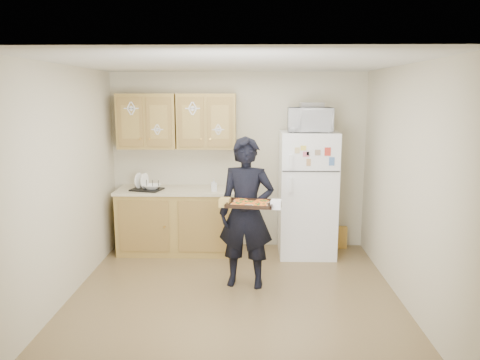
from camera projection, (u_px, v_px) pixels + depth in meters
name	position (u px, v px, depth m)	size (l,w,h in m)	color
floor	(234.00, 296.00, 5.16)	(3.60, 3.60, 0.00)	brown
ceiling	(234.00, 63.00, 4.70)	(3.60, 3.60, 0.00)	silver
wall_back	(238.00, 161.00, 6.70)	(3.60, 0.04, 2.50)	beige
wall_front	(225.00, 236.00, 3.16)	(3.60, 0.04, 2.50)	beige
wall_left	(65.00, 184.00, 4.97)	(0.04, 3.60, 2.50)	beige
wall_right	(406.00, 186.00, 4.89)	(0.04, 3.60, 2.50)	beige
refrigerator	(307.00, 194.00, 6.39)	(0.75, 0.70, 1.70)	white
base_cabinet	(177.00, 222.00, 6.55)	(1.60, 0.60, 0.86)	olive
countertop	(177.00, 190.00, 6.47)	(1.64, 0.64, 0.04)	beige
upper_cab_left	(147.00, 121.00, 6.44)	(0.80, 0.33, 0.75)	olive
upper_cab_right	(207.00, 121.00, 6.42)	(0.80, 0.33, 0.75)	olive
cereal_box	(340.00, 237.00, 6.74)	(0.20, 0.07, 0.32)	#E0D14F
person	(246.00, 213.00, 5.31)	(0.63, 0.41, 1.73)	black
baking_tray	(250.00, 204.00, 4.99)	(0.49, 0.36, 0.04)	black
pizza_front_left	(238.00, 204.00, 4.92)	(0.16, 0.16, 0.02)	orange
pizza_front_right	(260.00, 205.00, 4.88)	(0.16, 0.16, 0.02)	orange
pizza_back_left	(241.00, 200.00, 5.08)	(0.16, 0.16, 0.02)	orange
pizza_back_right	(262.00, 201.00, 5.04)	(0.16, 0.16, 0.02)	orange
pizza_center	(250.00, 203.00, 4.98)	(0.16, 0.16, 0.02)	orange
microwave	(310.00, 120.00, 6.15)	(0.58, 0.39, 0.32)	white
foil_pan	(312.00, 105.00, 6.15)	(0.30, 0.21, 0.06)	silver
dish_rack	(147.00, 184.00, 6.37)	(0.39, 0.30, 0.16)	black
bowl	(152.00, 187.00, 6.38)	(0.24, 0.24, 0.06)	white
soap_bottle	(214.00, 185.00, 6.31)	(0.08, 0.08, 0.17)	white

